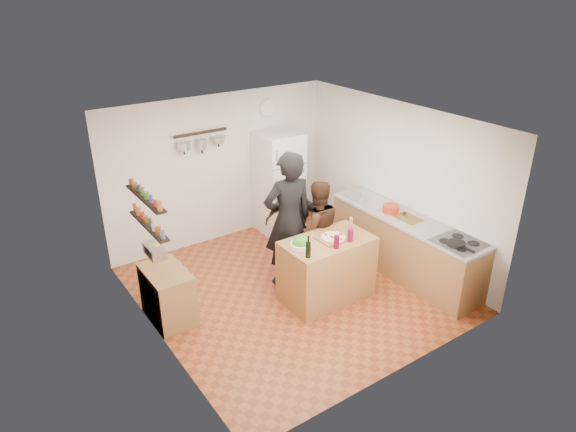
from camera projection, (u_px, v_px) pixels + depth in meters
room_shell at (277, 203)px, 7.29m from camera, size 4.20×4.20×4.20m
prep_island at (327, 269)px, 7.18m from camera, size 1.25×0.72×0.91m
pizza_board at (333, 238)px, 7.01m from camera, size 0.42×0.34×0.02m
pizza at (333, 237)px, 7.00m from camera, size 0.34×0.34×0.02m
salad_bowl at (301, 245)px, 6.79m from camera, size 0.28×0.28×0.06m
wine_bottle at (308, 250)px, 6.52m from camera, size 0.07×0.07×0.21m
wine_glass_near at (337, 242)px, 6.74m from camera, size 0.07×0.07×0.18m
wine_glass_far at (350, 235)px, 6.91m from camera, size 0.07×0.07×0.18m
pepper_mill at (351, 225)px, 7.22m from camera, size 0.05×0.05×0.17m
salt_canister at (351, 233)px, 7.02m from camera, size 0.08×0.08×0.13m
person_left at (288, 220)px, 7.29m from camera, size 0.82×0.61×2.04m
person_center at (317, 230)px, 7.56m from camera, size 0.89×0.78×1.54m
person_back at (294, 222)px, 7.87m from camera, size 0.94×0.80×1.50m
counter_run at (404, 246)px, 7.81m from camera, size 0.63×2.63×0.90m
stove_top at (459, 243)px, 6.90m from camera, size 0.60×0.62×0.02m
skillet at (456, 244)px, 6.82m from camera, size 0.24×0.24×0.05m
sink at (368, 199)px, 8.24m from camera, size 0.50×0.80×0.03m
cutting_board at (408, 219)px, 7.59m from camera, size 0.30×0.40×0.02m
red_bowl at (391, 209)px, 7.78m from camera, size 0.25×0.25×0.11m
fridge at (279, 183)px, 8.94m from camera, size 0.70×0.68×1.80m
wall_clock at (268, 108)px, 8.66m from camera, size 0.30×0.03×0.30m
spice_shelf_lower at (149, 226)px, 6.05m from camera, size 0.12×1.00×0.02m
spice_shelf_upper at (145, 198)px, 5.90m from camera, size 0.12×1.00×0.02m
produce_basket at (155, 251)px, 6.22m from camera, size 0.18×0.35×0.14m
side_table at (168, 295)px, 6.76m from camera, size 0.50×0.80×0.73m
pot_rack at (201, 133)px, 8.02m from camera, size 0.90×0.04×0.04m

